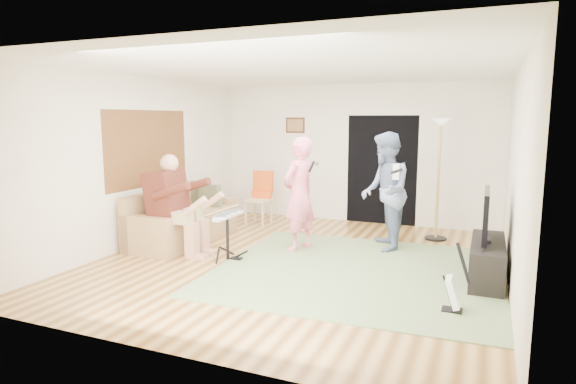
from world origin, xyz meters
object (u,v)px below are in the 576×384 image
(drum_kit, at_px, (228,239))
(singer, at_px, (299,194))
(guitarist, at_px, (385,192))
(torchiere_lamp, at_px, (439,157))
(guitar_spare, at_px, (454,292))
(dining_chair, at_px, (260,205))
(tv_cabinet, at_px, (487,261))
(sofa, at_px, (180,224))
(television, at_px, (486,214))

(drum_kit, xyz_separation_m, singer, (0.77, 0.90, 0.57))
(guitarist, bearing_deg, torchiere_lamp, 126.23)
(guitar_spare, xyz_separation_m, dining_chair, (-3.82, 3.16, 0.15))
(singer, relative_size, tv_cabinet, 1.26)
(dining_chair, bearing_deg, guitar_spare, -37.76)
(sofa, height_order, singer, singer)
(singer, xyz_separation_m, guitarist, (1.22, 0.52, 0.04))
(guitar_spare, distance_m, dining_chair, 4.96)
(torchiere_lamp, bearing_deg, sofa, -156.39)
(sofa, height_order, guitarist, guitarist)
(drum_kit, height_order, guitarist, guitarist)
(guitarist, bearing_deg, sofa, -94.84)
(torchiere_lamp, relative_size, television, 2.01)
(singer, xyz_separation_m, tv_cabinet, (2.73, -0.43, -0.63))
(sofa, bearing_deg, television, -2.17)
(guitarist, relative_size, tv_cabinet, 1.31)
(singer, bearing_deg, torchiere_lamp, 146.50)
(sofa, relative_size, guitar_spare, 2.77)
(sofa, distance_m, television, 4.78)
(guitarist, xyz_separation_m, guitar_spare, (1.19, -2.20, -0.70))
(guitar_spare, height_order, torchiere_lamp, torchiere_lamp)
(tv_cabinet, bearing_deg, guitarist, 147.80)
(tv_cabinet, bearing_deg, dining_chair, 155.21)
(sofa, xyz_separation_m, television, (4.74, -0.18, 0.57))
(singer, relative_size, guitar_spare, 2.31)
(torchiere_lamp, bearing_deg, dining_chair, -179.85)
(sofa, xyz_separation_m, dining_chair, (0.65, 1.73, 0.08))
(torchiere_lamp, bearing_deg, singer, -142.10)
(sofa, relative_size, torchiere_lamp, 1.04)
(television, bearing_deg, dining_chair, 154.94)
(tv_cabinet, height_order, television, television)
(sofa, bearing_deg, torchiere_lamp, 23.61)
(guitarist, relative_size, dining_chair, 1.80)
(singer, relative_size, television, 1.73)
(singer, relative_size, torchiere_lamp, 0.86)
(singer, xyz_separation_m, dining_chair, (-1.41, 1.49, -0.52))
(singer, height_order, guitar_spare, singer)
(drum_kit, xyz_separation_m, tv_cabinet, (3.50, 0.47, -0.06))
(guitarist, xyz_separation_m, tv_cabinet, (1.51, -0.95, -0.67))
(torchiere_lamp, distance_m, tv_cabinet, 2.38)
(singer, distance_m, guitarist, 1.33)
(tv_cabinet, bearing_deg, singer, 171.11)
(torchiere_lamp, distance_m, dining_chair, 3.49)
(tv_cabinet, bearing_deg, sofa, 177.85)
(singer, xyz_separation_m, torchiere_lamp, (1.92, 1.49, 0.52))
(tv_cabinet, bearing_deg, drum_kit, -172.35)
(guitar_spare, relative_size, torchiere_lamp, 0.37)
(sofa, xyz_separation_m, guitarist, (3.28, 0.77, 0.64))
(singer, height_order, dining_chair, singer)
(guitar_spare, distance_m, television, 1.42)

